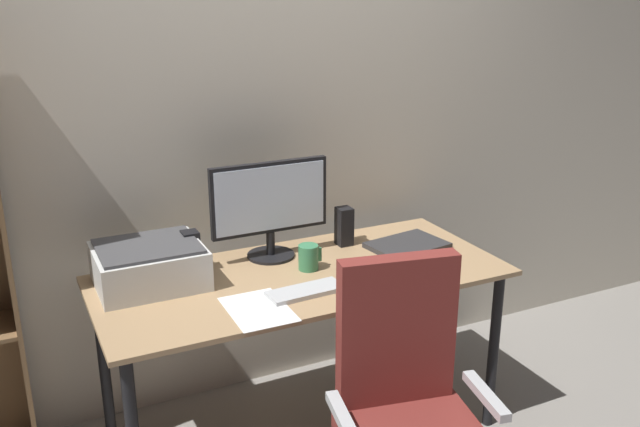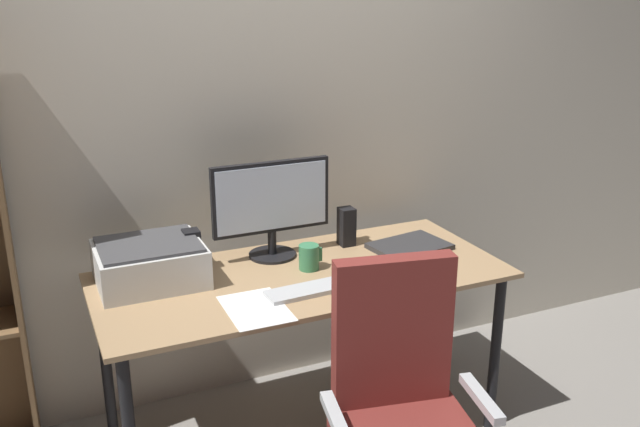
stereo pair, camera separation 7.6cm
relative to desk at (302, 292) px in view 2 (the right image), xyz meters
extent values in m
cube|color=beige|center=(0.00, 0.53, 0.64)|extent=(6.40, 0.10, 2.60)
cube|color=tan|center=(0.00, 0.00, 0.07)|extent=(1.62, 0.72, 0.02)
cylinder|color=black|center=(0.75, -0.30, -0.30)|extent=(0.04, 0.04, 0.72)
cylinder|color=black|center=(-0.75, 0.30, -0.30)|extent=(0.04, 0.04, 0.72)
cylinder|color=black|center=(0.75, 0.30, -0.30)|extent=(0.04, 0.04, 0.72)
cylinder|color=black|center=(-0.04, 0.22, 0.09)|extent=(0.20, 0.20, 0.01)
cylinder|color=black|center=(-0.04, 0.22, 0.14)|extent=(0.04, 0.04, 0.10)
cube|color=black|center=(-0.04, 0.22, 0.34)|extent=(0.51, 0.03, 0.30)
cube|color=silver|center=(-0.04, 0.21, 0.34)|extent=(0.48, 0.01, 0.27)
cube|color=#B7BABC|center=(-0.06, -0.17, 0.09)|extent=(0.30, 0.12, 0.02)
cube|color=black|center=(0.13, -0.17, 0.10)|extent=(0.06, 0.10, 0.03)
cylinder|color=#387F51|center=(0.04, 0.03, 0.13)|extent=(0.08, 0.08, 0.10)
cube|color=#387F51|center=(0.09, 0.03, 0.14)|extent=(0.02, 0.01, 0.06)
cube|color=#2D2D30|center=(0.53, 0.06, 0.09)|extent=(0.35, 0.27, 0.02)
cube|color=black|center=(-0.39, 0.21, 0.17)|extent=(0.06, 0.07, 0.17)
cube|color=black|center=(0.30, 0.21, 0.17)|extent=(0.06, 0.07, 0.17)
cube|color=silver|center=(-0.56, 0.16, 0.16)|extent=(0.40, 0.34, 0.15)
cube|color=#424244|center=(-0.56, 0.16, 0.24)|extent=(0.37, 0.31, 0.01)
cube|color=white|center=(-0.27, -0.22, 0.08)|extent=(0.21, 0.30, 0.00)
cube|color=maroon|center=(0.08, -0.58, 0.09)|extent=(0.41, 0.15, 0.52)
cube|color=#B7BABC|center=(-0.19, -0.72, -0.08)|extent=(0.09, 0.26, 0.03)
cube|color=#B7BABC|center=(0.28, -0.81, -0.08)|extent=(0.09, 0.26, 0.03)
cube|color=brown|center=(-1.04, 0.32, 0.21)|extent=(0.02, 0.28, 1.73)
camera|label=1|loc=(-1.04, -2.31, 1.19)|focal=38.86mm
camera|label=2|loc=(-0.97, -2.34, 1.19)|focal=38.86mm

